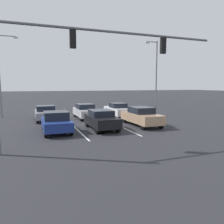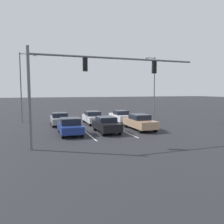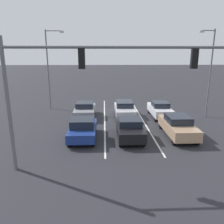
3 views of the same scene
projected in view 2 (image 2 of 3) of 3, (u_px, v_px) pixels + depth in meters
The scene contains 12 objects.
ground_plane at pixel (88, 122), 28.32m from camera, with size 240.00×240.00×0.00m, color #28282D.
lane_stripe_left_divider at pixel (107, 124), 26.48m from camera, with size 0.12×17.18×0.01m, color silver.
lane_stripe_center_divider at pixel (78, 125), 25.30m from camera, with size 0.12×17.18×0.01m, color silver.
car_navy_rightlane_front at pixel (70, 126), 19.80m from camera, with size 1.91×4.04×1.54m.
car_tan_leftlane_front at pixel (140, 122), 22.44m from camera, with size 1.87×4.64×1.58m.
car_black_midlane_front at pixel (106, 124), 20.83m from camera, with size 1.83×4.00×1.51m.
car_white_leftlane_second at pixel (121, 117), 27.39m from camera, with size 1.72×4.22×1.54m.
car_gray_rightlane_second at pixel (60, 119), 25.29m from camera, with size 1.91×4.11×1.46m.
car_silver_midlane_second at pixel (93, 117), 26.56m from camera, with size 1.85×4.35×1.51m.
traffic_signal_gantry at pixel (87, 75), 15.49m from camera, with size 12.75×0.37×6.89m.
street_lamp_right_shoulder at pixel (23, 83), 27.00m from camera, with size 2.04×0.24×8.67m.
street_lamp_left_shoulder at pixel (153, 85), 28.36m from camera, with size 1.52×0.24×8.34m.
Camera 2 is at (6.21, 27.56, 3.94)m, focal length 35.00 mm.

